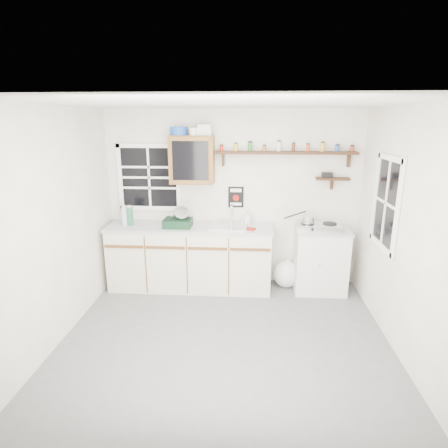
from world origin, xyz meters
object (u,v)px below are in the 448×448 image
object	(u,v)px
right_cabinet	(320,260)
spice_shelf	(286,152)
main_cabinet	(190,257)
dish_rack	(179,220)
hotplate	(318,226)
upper_cabinet	(192,160)

from	to	relation	value
right_cabinet	spice_shelf	xyz separation A→B (m)	(-0.52, 0.19, 1.47)
right_cabinet	main_cabinet	bearing A→B (deg)	-179.21
right_cabinet	dish_rack	xyz separation A→B (m)	(-1.97, -0.09, 0.56)
main_cabinet	dish_rack	distance (m)	0.57
dish_rack	hotplate	world-z (taller)	dish_rack
main_cabinet	spice_shelf	distance (m)	1.98
right_cabinet	hotplate	bearing A→B (deg)	-160.71
right_cabinet	dish_rack	size ratio (longest dim) A/B	2.37
hotplate	right_cabinet	bearing A→B (deg)	25.82
spice_shelf	hotplate	size ratio (longest dim) A/B	3.02
upper_cabinet	spice_shelf	distance (m)	1.29
spice_shelf	hotplate	distance (m)	1.10
right_cabinet	hotplate	world-z (taller)	hotplate
right_cabinet	spice_shelf	bearing A→B (deg)	160.17
right_cabinet	hotplate	xyz separation A→B (m)	(-0.06, -0.02, 0.49)
hotplate	spice_shelf	bearing A→B (deg)	162.39
hotplate	dish_rack	bearing A→B (deg)	-171.52
right_cabinet	upper_cabinet	xyz separation A→B (m)	(-1.80, 0.12, 1.37)
main_cabinet	hotplate	world-z (taller)	hotplate
main_cabinet	upper_cabinet	distance (m)	1.37
right_cabinet	hotplate	distance (m)	0.50
main_cabinet	upper_cabinet	xyz separation A→B (m)	(0.03, 0.14, 1.36)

